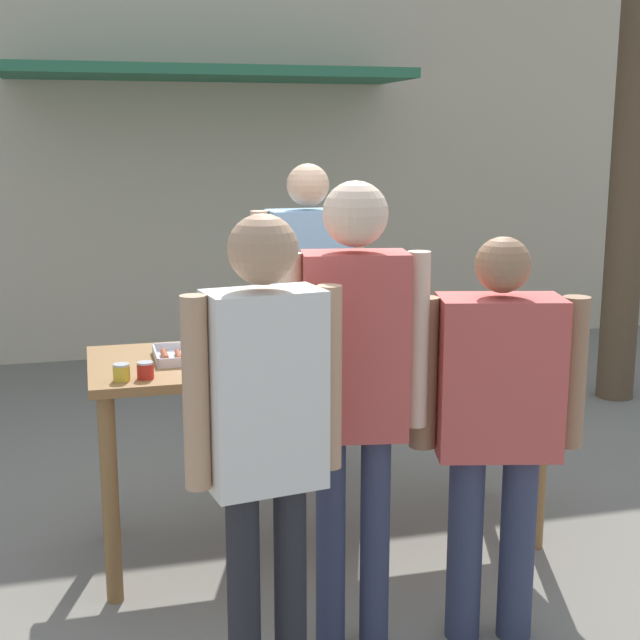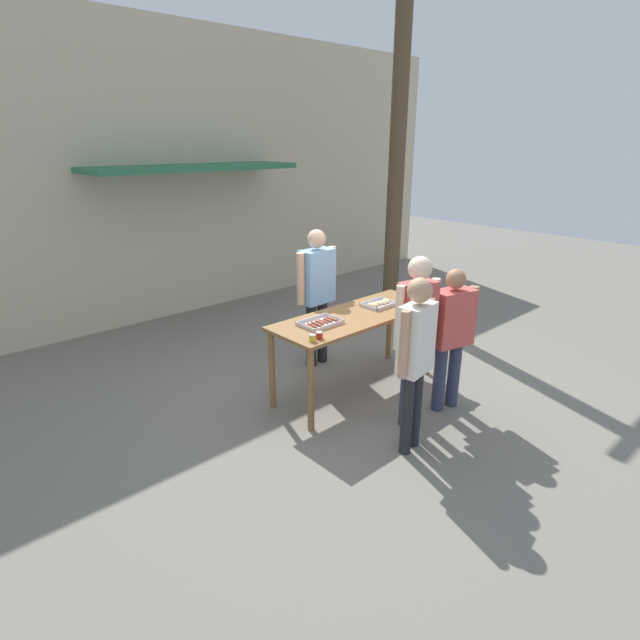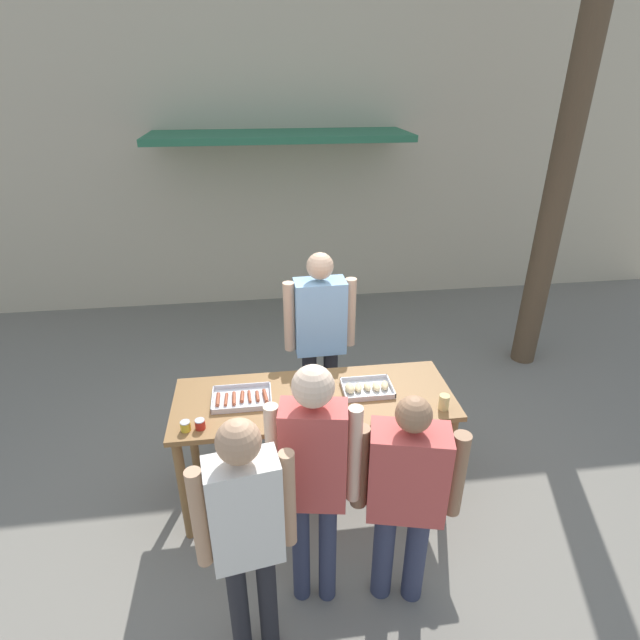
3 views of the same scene
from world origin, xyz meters
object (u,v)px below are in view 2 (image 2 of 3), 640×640
condiment_jar_mustard (312,338)px  person_customer_holding_hotdog (416,350)px  food_tray_sausages (320,323)px  person_customer_with_cup (451,329)px  beer_cup (425,298)px  utility_pole (398,136)px  person_customer_waiting_in_line (416,326)px  food_tray_buns (378,304)px  condiment_jar_ketchup (319,335)px  person_server_behind_table (317,286)px

condiment_jar_mustard → person_customer_holding_hotdog: (0.41, -0.93, 0.05)m
food_tray_sausages → person_customer_with_cup: person_customer_with_cup is taller
beer_cup → person_customer_holding_hotdog: bearing=-146.4°
person_customer_with_cup → utility_pole: size_ratio=0.28×
person_customer_waiting_in_line → food_tray_buns: bearing=-109.1°
food_tray_sausages → utility_pole: (3.29, 1.75, 1.90)m
person_customer_waiting_in_line → utility_pole: 4.31m
utility_pole → condiment_jar_ketchup: bearing=-150.2°
food_tray_buns → person_server_behind_table: (-0.24, 0.82, 0.09)m
food_tray_sausages → beer_cup: beer_cup is taller
food_tray_sausages → person_customer_holding_hotdog: (0.04, -1.23, 0.07)m
food_tray_buns → person_customer_with_cup: 0.99m
person_customer_waiting_in_line → utility_pole: (2.86, 2.69, 1.77)m
food_tray_buns → beer_cup: beer_cup is taller
condiment_jar_mustard → person_customer_with_cup: person_customer_with_cup is taller
food_tray_sausages → condiment_jar_ketchup: size_ratio=6.16×
condiment_jar_ketchup → person_customer_with_cup: size_ratio=0.04×
person_customer_with_cup → food_tray_sausages: bearing=-32.2°
food_tray_buns → condiment_jar_ketchup: size_ratio=5.36×
person_customer_holding_hotdog → food_tray_sausages: bearing=-96.9°
condiment_jar_ketchup → person_customer_holding_hotdog: 0.99m
person_server_behind_table → condiment_jar_mustard: bearing=-135.5°
food_tray_buns → person_server_behind_table: person_server_behind_table is taller
condiment_jar_ketchup → person_customer_holding_hotdog: size_ratio=0.04×
condiment_jar_ketchup → utility_pole: bearing=29.8°
food_tray_sausages → beer_cup: 1.47m
person_customer_waiting_in_line → utility_pole: utility_pole is taller
condiment_jar_ketchup → utility_pole: 4.51m
condiment_jar_mustard → person_customer_holding_hotdog: bearing=-66.2°
food_tray_buns → condiment_jar_ketchup: (-1.21, -0.29, 0.01)m
beer_cup → food_tray_buns: bearing=149.5°
food_tray_buns → person_customer_waiting_in_line: person_customer_waiting_in_line is taller
food_tray_buns → person_customer_waiting_in_line: size_ratio=0.21×
person_customer_with_cup → condiment_jar_mustard: bearing=-13.8°
beer_cup → person_customer_with_cup: (-0.48, -0.70, -0.08)m
food_tray_sausages → person_customer_with_cup: bearing=-46.0°
person_customer_waiting_in_line → condiment_jar_ketchup: bearing=-33.0°
person_server_behind_table → utility_pole: size_ratio=0.32×
person_customer_holding_hotdog → utility_pole: (3.25, 2.98, 1.83)m
person_customer_with_cup → beer_cup: bearing=-110.7°
condiment_jar_mustard → utility_pole: bearing=29.3°
beer_cup → person_customer_with_cup: 0.85m
condiment_jar_ketchup → beer_cup: beer_cup is taller
beer_cup → person_server_behind_table: bearing=123.9°
food_tray_sausages → beer_cup: (1.44, -0.30, 0.04)m
person_customer_holding_hotdog → utility_pole: utility_pole is taller
person_customer_waiting_in_line → utility_pole: size_ratio=0.32×
food_tray_sausages → person_customer_waiting_in_line: bearing=-65.7°
food_tray_sausages → person_customer_waiting_in_line: 1.03m
beer_cup → person_customer_holding_hotdog: person_customer_holding_hotdog is taller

